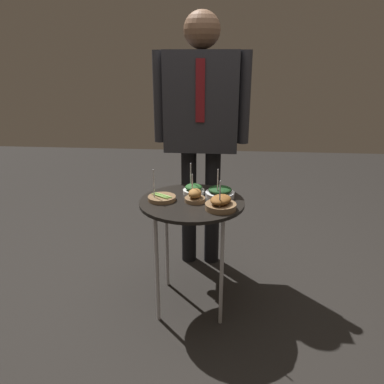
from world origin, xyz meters
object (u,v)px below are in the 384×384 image
Objects in this scene: bowl_asparagus_mid_right at (162,198)px; bowl_spinach_near_rim at (194,189)px; bowl_roast_front_right at (195,196)px; bowl_roast_back_right at (221,204)px; waiter_figure at (201,114)px; bowl_spinach_back_left at (220,193)px; serving_cart at (192,210)px.

bowl_asparagus_mid_right is 1.04× the size of bowl_spinach_near_rim.
bowl_asparagus_mid_right is at bearing 178.53° from bowl_roast_front_right.
bowl_asparagus_mid_right is 0.34m from bowl_roast_back_right.
bowl_spinach_back_left is at bearing -72.89° from waiter_figure.
bowl_roast_back_right is at bearing -35.08° from bowl_roast_front_right.
bowl_spinach_near_rim is at bearing 125.02° from bowl_roast_back_right.
bowl_asparagus_mid_right is at bearing -142.96° from bowl_spinach_near_rim.
bowl_roast_front_right is 0.09× the size of waiter_figure.
bowl_spinach_near_rim is 0.13m from bowl_roast_front_right.
bowl_spinach_back_left is at bearing -17.12° from bowl_spinach_near_rim.
bowl_roast_front_right is at bearing -81.79° from bowl_spinach_near_rim.
bowl_roast_back_right is at bearing -77.06° from waiter_figure.
bowl_spinach_back_left is at bearing 24.47° from serving_cart.
bowl_spinach_back_left reaches higher than bowl_roast_back_right.
bowl_roast_front_right is (0.18, -0.00, 0.02)m from bowl_asparagus_mid_right.
bowl_asparagus_mid_right is at bearing 162.24° from bowl_roast_back_right.
bowl_spinach_near_rim is 0.54m from waiter_figure.
bowl_spinach_near_rim is 1.16× the size of bowl_roast_front_right.
bowl_asparagus_mid_right is at bearing -166.36° from bowl_spinach_back_left.
bowl_asparagus_mid_right is 0.67m from waiter_figure.
serving_cart is 4.44× the size of bowl_roast_front_right.
serving_cart is 0.18m from bowl_asparagus_mid_right.
serving_cart is 3.90× the size of bowl_roast_back_right.
bowl_asparagus_mid_right is 0.11× the size of waiter_figure.
bowl_spinach_near_rim is 0.10× the size of waiter_figure.
bowl_roast_back_right is (0.01, -0.18, 0.00)m from bowl_spinach_back_left.
bowl_roast_front_right is (0.02, -0.01, 0.09)m from serving_cart.
waiter_figure is (-0.14, 0.62, 0.37)m from bowl_roast_back_right.
waiter_figure reaches higher than bowl_asparagus_mid_right.
serving_cart is 0.14m from bowl_spinach_near_rim.
waiter_figure is at bearing 87.72° from bowl_spinach_near_rim.
bowl_spinach_back_left is (0.15, -0.05, 0.00)m from bowl_spinach_near_rim.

